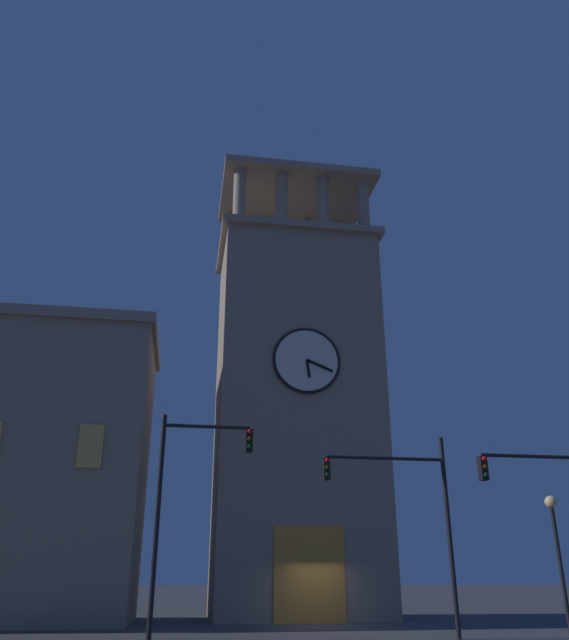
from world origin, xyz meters
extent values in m
plane|color=#424247|center=(0.00, 0.00, 0.00)|extent=(200.00, 200.00, 0.00)
cube|color=gray|center=(0.28, -4.64, 9.71)|extent=(8.32, 6.00, 19.42)
cube|color=gray|center=(0.28, -4.64, 19.62)|extent=(8.92, 6.60, 0.40)
cylinder|color=gray|center=(-3.28, -2.24, 21.52)|extent=(0.70, 0.70, 3.41)
cylinder|color=gray|center=(-0.91, -2.24, 21.52)|extent=(0.70, 0.70, 3.41)
cylinder|color=gray|center=(1.47, -2.24, 21.52)|extent=(0.70, 0.70, 3.41)
cylinder|color=gray|center=(3.84, -2.24, 21.52)|extent=(0.70, 0.70, 3.41)
cylinder|color=gray|center=(-3.28, -7.04, 21.52)|extent=(0.70, 0.70, 3.41)
cylinder|color=gray|center=(-0.91, -7.04, 21.52)|extent=(0.70, 0.70, 3.41)
cylinder|color=gray|center=(1.47, -7.04, 21.52)|extent=(0.70, 0.70, 3.41)
cylinder|color=gray|center=(3.84, -7.04, 21.52)|extent=(0.70, 0.70, 3.41)
cube|color=gray|center=(0.28, -4.64, 23.43)|extent=(8.92, 6.60, 0.40)
cylinder|color=black|center=(0.28, -4.64, 24.81)|extent=(0.12, 0.12, 2.37)
cylinder|color=silver|center=(0.28, -1.58, 11.87)|extent=(3.29, 0.12, 3.29)
torus|color=black|center=(0.28, -1.56, 11.87)|extent=(3.45, 0.16, 3.45)
cube|color=black|center=(0.23, -1.48, 11.42)|extent=(0.23, 0.06, 0.91)
cube|color=black|center=(-0.37, -1.48, 11.61)|extent=(1.34, 0.06, 0.64)
cube|color=orange|center=(0.28, -1.69, 2.00)|extent=(3.20, 0.24, 4.00)
cube|color=#E0B259|center=(9.95, 0.37, 6.96)|extent=(1.00, 0.12, 1.80)
cylinder|color=black|center=(-3.16, 6.02, 3.30)|extent=(0.16, 0.16, 6.59)
cylinder|color=black|center=(-1.01, 6.02, 5.79)|extent=(4.30, 0.12, 0.12)
cube|color=black|center=(1.14, 6.02, 5.37)|extent=(0.22, 0.30, 0.75)
sphere|color=red|center=(1.14, 6.20, 5.64)|extent=(0.16, 0.16, 0.16)
sphere|color=#392705|center=(1.14, 6.20, 5.39)|extent=(0.16, 0.16, 0.16)
sphere|color=#063316|center=(1.14, 6.20, 5.14)|extent=(0.16, 0.16, 0.16)
cylinder|color=black|center=(-5.40, 8.80, 5.50)|extent=(4.21, 0.12, 0.12)
cube|color=black|center=(-3.29, 8.80, 5.07)|extent=(0.22, 0.30, 0.75)
sphere|color=red|center=(-3.29, 8.98, 5.35)|extent=(0.16, 0.16, 0.16)
sphere|color=#392705|center=(-3.29, 8.98, 5.10)|extent=(0.16, 0.16, 0.16)
sphere|color=#063316|center=(-3.29, 8.98, 4.85)|extent=(0.16, 0.16, 0.16)
cylinder|color=black|center=(6.77, 6.99, 3.42)|extent=(0.16, 0.16, 6.84)
cylinder|color=black|center=(5.36, 6.99, 6.50)|extent=(2.81, 0.12, 0.12)
cube|color=black|center=(3.96, 6.99, 6.07)|extent=(0.22, 0.30, 0.75)
sphere|color=red|center=(3.96, 7.17, 6.35)|extent=(0.16, 0.16, 0.16)
sphere|color=#392705|center=(3.96, 7.17, 6.10)|extent=(0.16, 0.16, 0.16)
sphere|color=#063316|center=(3.96, 7.17, 5.85)|extent=(0.16, 0.16, 0.16)
cylinder|color=black|center=(-7.34, 5.69, 2.11)|extent=(0.14, 0.14, 4.22)
sphere|color=#F9DB8C|center=(-7.34, 5.69, 4.44)|extent=(0.44, 0.44, 0.44)
camera|label=1|loc=(6.09, 27.74, 1.97)|focal=35.37mm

